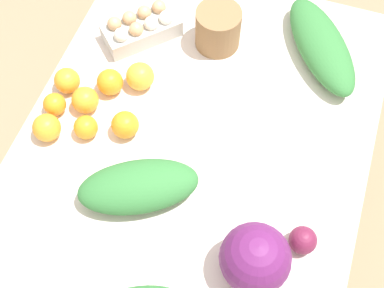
% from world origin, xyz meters
% --- Properties ---
extents(ground_plane, '(8.00, 8.00, 0.00)m').
position_xyz_m(ground_plane, '(0.00, 0.00, 0.00)').
color(ground_plane, '#937A5B').
extents(dining_table, '(1.33, 0.96, 0.73)m').
position_xyz_m(dining_table, '(0.00, 0.00, 0.64)').
color(dining_table, silver).
rests_on(dining_table, ground_plane).
extents(cabbage_purple, '(0.17, 0.17, 0.17)m').
position_xyz_m(cabbage_purple, '(-0.28, -0.25, 0.82)').
color(cabbage_purple, '#601E5B').
rests_on(cabbage_purple, dining_table).
extents(egg_carton, '(0.25, 0.24, 0.09)m').
position_xyz_m(egg_carton, '(0.33, 0.28, 0.78)').
color(egg_carton, '#B7B7B2').
rests_on(egg_carton, dining_table).
extents(paper_bag, '(0.14, 0.14, 0.13)m').
position_xyz_m(paper_bag, '(0.38, 0.05, 0.80)').
color(paper_bag, olive).
rests_on(paper_bag, dining_table).
extents(greens_bunch_scallion, '(0.40, 0.33, 0.09)m').
position_xyz_m(greens_bunch_scallion, '(0.43, -0.27, 0.78)').
color(greens_bunch_scallion, '#337538').
rests_on(greens_bunch_scallion, dining_table).
extents(greens_bunch_dandelion, '(0.28, 0.35, 0.10)m').
position_xyz_m(greens_bunch_dandelion, '(-0.18, 0.09, 0.78)').
color(greens_bunch_dandelion, '#337538').
rests_on(greens_bunch_dandelion, dining_table).
extents(beet_root, '(0.07, 0.07, 0.07)m').
position_xyz_m(beet_root, '(-0.18, -0.35, 0.77)').
color(beet_root, maroon).
rests_on(beet_root, dining_table).
extents(orange_0, '(0.07, 0.07, 0.07)m').
position_xyz_m(orange_0, '(-0.05, 0.29, 0.77)').
color(orange_0, orange).
rests_on(orange_0, dining_table).
extents(orange_1, '(0.08, 0.08, 0.08)m').
position_xyz_m(orange_1, '(0.11, 0.29, 0.77)').
color(orange_1, orange).
rests_on(orange_1, dining_table).
extents(orange_2, '(0.08, 0.08, 0.08)m').
position_xyz_m(orange_2, '(0.03, 0.33, 0.77)').
color(orange_2, orange).
rests_on(orange_2, dining_table).
extents(orange_3, '(0.08, 0.08, 0.08)m').
position_xyz_m(orange_3, '(0.08, 0.41, 0.77)').
color(orange_3, orange).
rests_on(orange_3, dining_table).
extents(orange_4, '(0.08, 0.08, 0.08)m').
position_xyz_m(orange_4, '(-0.01, 0.19, 0.77)').
color(orange_4, orange).
rests_on(orange_4, dining_table).
extents(orange_5, '(0.07, 0.07, 0.07)m').
position_xyz_m(orange_5, '(-0.01, 0.41, 0.77)').
color(orange_5, orange).
rests_on(orange_5, dining_table).
extents(orange_6, '(0.08, 0.08, 0.08)m').
position_xyz_m(orange_6, '(0.16, 0.21, 0.78)').
color(orange_6, '#F9A833').
rests_on(orange_6, dining_table).
extents(orange_7, '(0.08, 0.08, 0.08)m').
position_xyz_m(orange_7, '(-0.09, 0.39, 0.77)').
color(orange_7, orange).
rests_on(orange_7, dining_table).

